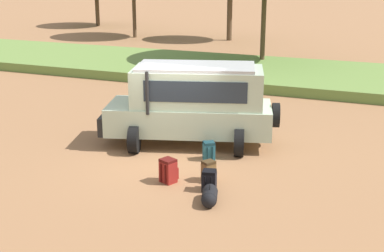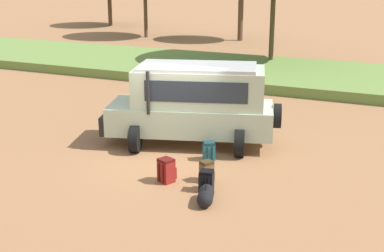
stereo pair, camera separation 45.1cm
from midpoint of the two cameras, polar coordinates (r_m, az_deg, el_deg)
ground_plane at (r=15.27m, az=-3.39°, el=-3.39°), size 320.00×320.00×0.00m
grass_bank at (r=26.06m, az=7.86°, el=5.60°), size 120.00×7.00×0.44m
safari_vehicle at (r=16.05m, az=-0.71°, el=2.50°), size 5.46×3.58×2.44m
backpack_beside_front_wheel at (r=13.53m, az=-3.48°, el=-4.79°), size 0.47×0.49×0.62m
backpack_cluster_center at (r=13.04m, az=0.86°, el=-5.84°), size 0.39×0.44×0.53m
backpack_near_rear_wheel at (r=15.02m, az=0.95°, el=-2.67°), size 0.42×0.44×0.53m
backpack_outermost at (r=13.58m, az=0.85°, el=-4.86°), size 0.42×0.40×0.54m
duffel_bag_low_black_case at (r=12.41m, az=0.84°, el=-7.45°), size 0.50×0.83×0.46m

